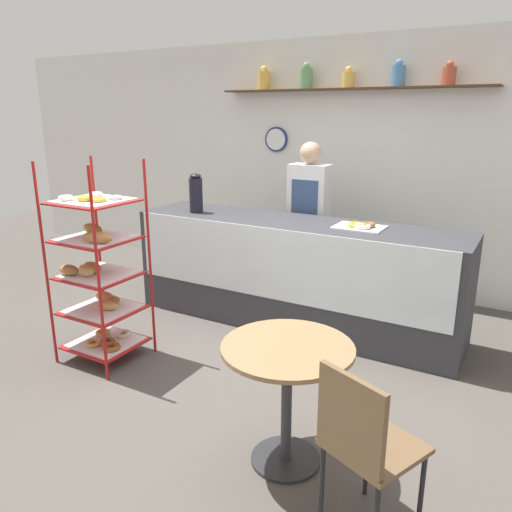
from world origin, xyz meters
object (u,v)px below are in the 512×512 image
object	(u,v)px
pastry_rack	(99,274)
cafe_table	(287,375)
person_worker	(309,217)
cafe_chair	(363,439)
coffee_carafe	(196,193)
donut_tray_counter	(361,226)

from	to	relation	value
pastry_rack	cafe_table	distance (m)	1.89
pastry_rack	person_worker	size ratio (longest dim) A/B	0.96
cafe_chair	cafe_table	bearing A→B (deg)	-7.86
person_worker	cafe_chair	bearing A→B (deg)	-61.27
coffee_carafe	cafe_chair	bearing A→B (deg)	-40.28
person_worker	cafe_chair	distance (m)	3.05
pastry_rack	person_worker	xyz separation A→B (m)	(0.91, 1.94, 0.20)
cafe_chair	coffee_carafe	size ratio (longest dim) A/B	2.32
pastry_rack	coffee_carafe	bearing A→B (deg)	89.55
pastry_rack	cafe_table	xyz separation A→B (m)	(1.84, -0.40, -0.17)
cafe_chair	pastry_rack	bearing A→B (deg)	6.08
pastry_rack	coffee_carafe	world-z (taller)	pastry_rack
cafe_table	person_worker	bearing A→B (deg)	111.59
donut_tray_counter	cafe_table	bearing A→B (deg)	-83.35
cafe_chair	donut_tray_counter	size ratio (longest dim) A/B	2.14
person_worker	donut_tray_counter	xyz separation A→B (m)	(0.72, -0.54, 0.09)
cafe_chair	coffee_carafe	distance (m)	3.16
cafe_chair	donut_tray_counter	xyz separation A→B (m)	(-0.74, 2.12, 0.46)
cafe_chair	coffee_carafe	world-z (taller)	coffee_carafe
person_worker	cafe_table	size ratio (longest dim) A/B	2.28
coffee_carafe	donut_tray_counter	distance (m)	1.63
pastry_rack	donut_tray_counter	size ratio (longest dim) A/B	3.89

